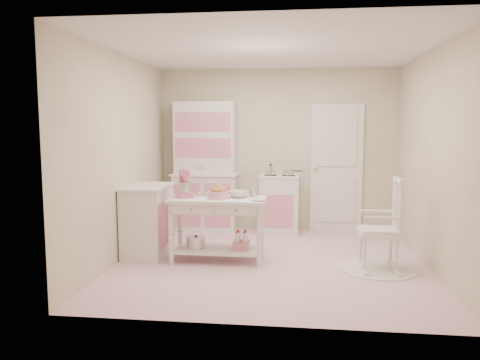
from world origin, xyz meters
name	(u,v)px	position (x,y,z in m)	size (l,w,h in m)	color
room_shell	(272,130)	(0.00, 0.00, 1.65)	(3.84, 3.84, 2.62)	#FA9CBA
door	(336,168)	(0.95, 1.87, 1.02)	(0.82, 0.05, 2.04)	white
hutch	(205,167)	(-1.15, 1.66, 1.04)	(1.06, 0.50, 2.08)	white
stove	(279,204)	(0.05, 1.61, 0.46)	(0.62, 0.57, 0.92)	white
base_cabinet	(148,220)	(-1.63, 0.15, 0.46)	(0.54, 0.84, 0.92)	white
lace_rug	(377,268)	(1.28, -0.15, 0.01)	(0.92, 0.92, 0.01)	white
rocking_chair	(379,224)	(1.28, -0.15, 0.55)	(0.48, 0.72, 1.10)	white
work_table	(218,229)	(-0.67, -0.03, 0.40)	(1.20, 0.60, 0.80)	white
stand_mixer	(185,184)	(-1.09, -0.01, 0.97)	(0.20, 0.28, 0.34)	#CD5684
cookie_tray	(208,195)	(-0.82, 0.15, 0.81)	(0.34, 0.24, 0.02)	silver
bread_basket	(218,195)	(-0.65, -0.08, 0.85)	(0.25, 0.25, 0.09)	pink
mixing_bowl	(239,194)	(-0.41, 0.05, 0.84)	(0.26, 0.26, 0.08)	silver
metal_pitcher	(254,190)	(-0.23, 0.13, 0.89)	(0.10, 0.10, 0.17)	silver
recipe_book	(253,199)	(-0.22, -0.15, 0.81)	(0.16, 0.21, 0.02)	silver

